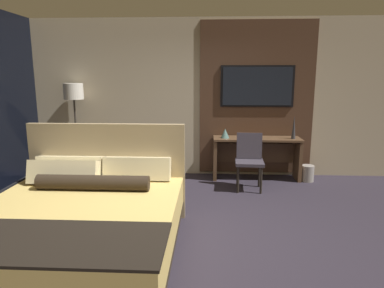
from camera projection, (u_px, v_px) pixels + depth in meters
The scene contains 11 objects.
ground_plane at pixel (190, 236), 3.91m from camera, with size 16.00×16.00×0.00m, color #28232D.
wall_back_tv_panel at pixel (205, 98), 6.17m from camera, with size 7.20×0.09×2.80m.
bed at pixel (80, 224), 3.47m from camera, with size 1.99×2.21×1.22m.
desk at pixel (256, 151), 6.05m from camera, with size 1.51×0.46×0.74m.
tv at pixel (257, 86), 6.01m from camera, with size 1.28×0.04×0.72m.
desk_chair at pixel (249, 156), 5.49m from camera, with size 0.46×0.46×0.90m.
armchair_by_window at pixel (71, 169), 5.68m from camera, with size 0.86×0.88×0.82m.
floor_lamp at pixel (74, 99), 6.04m from camera, with size 0.34×0.34×1.67m.
vase_tall at pixel (294, 127), 5.84m from camera, with size 0.07×0.07×0.40m.
vase_short at pixel (225, 133), 5.94m from camera, with size 0.15×0.15×0.16m.
waste_bin at pixel (307, 173), 5.94m from camera, with size 0.22×0.22×0.28m.
Camera 1 is at (0.21, -3.62, 1.81)m, focal length 32.00 mm.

